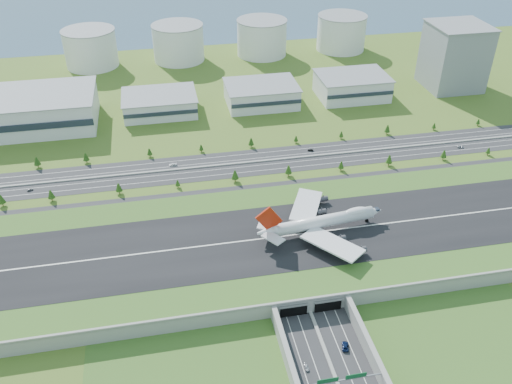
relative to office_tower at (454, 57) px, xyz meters
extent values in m
plane|color=#415B1C|center=(-200.00, -195.00, -27.50)|extent=(1200.00, 1200.00, 0.00)
cube|color=gray|center=(-200.00, -195.00, -23.50)|extent=(520.00, 100.00, 8.00)
cube|color=#38561D|center=(-200.00, -195.00, -19.42)|extent=(520.00, 100.00, 0.16)
cube|color=black|center=(-200.00, -195.00, -19.28)|extent=(520.00, 58.00, 0.12)
cube|color=silver|center=(-200.00, -195.00, -19.20)|extent=(520.00, 0.90, 0.02)
cube|color=gray|center=(-200.00, -244.40, -18.90)|extent=(520.00, 1.20, 1.20)
cube|color=black|center=(-208.50, -245.20, -24.30)|extent=(13.00, 1.20, 6.00)
cube|color=black|center=(-191.50, -245.20, -24.30)|extent=(13.00, 1.20, 6.00)
cylinder|color=gray|center=(-181.00, -290.00, -24.00)|extent=(0.70, 0.70, 7.00)
cube|color=gray|center=(-200.00, -290.00, -20.30)|extent=(38.00, 0.50, 0.50)
cube|color=#0C4C23|center=(-206.00, -290.10, -18.90)|extent=(9.00, 0.30, 2.40)
cube|color=#0C4C23|center=(-194.00, -290.10, -18.90)|extent=(9.00, 0.30, 2.40)
cube|color=#28282B|center=(-200.00, -100.00, -27.44)|extent=(560.00, 36.00, 0.12)
cylinder|color=#3D2819|center=(-362.31, -122.00, -26.03)|extent=(0.50, 0.50, 2.94)
cone|color=#1C3C10|center=(-362.31, -122.00, -22.28)|extent=(4.57, 4.57, 5.87)
cylinder|color=#3D2819|center=(-332.97, -122.00, -26.10)|extent=(0.50, 0.50, 2.80)
cone|color=#1C3C10|center=(-332.97, -122.00, -22.52)|extent=(4.36, 4.36, 5.61)
cylinder|color=#3D2819|center=(-291.58, -122.00, -26.12)|extent=(0.50, 0.50, 2.77)
cone|color=#1C3C10|center=(-291.58, -122.00, -22.58)|extent=(4.30, 4.30, 5.53)
cylinder|color=#3D2819|center=(-254.38, -122.00, -26.50)|extent=(0.50, 0.50, 2.00)
cone|color=#1C3C10|center=(-254.38, -122.00, -23.95)|extent=(3.11, 3.11, 3.99)
cylinder|color=#3D2819|center=(-216.62, -122.00, -25.97)|extent=(0.50, 0.50, 3.05)
cone|color=#1C3C10|center=(-216.62, -122.00, -22.07)|extent=(4.75, 4.75, 6.10)
cylinder|color=#3D2819|center=(-180.38, -122.00, -26.04)|extent=(0.50, 0.50, 2.92)
cone|color=#1C3C10|center=(-180.38, -122.00, -22.31)|extent=(4.54, 4.54, 5.84)
cylinder|color=#3D2819|center=(-143.52, -122.00, -26.23)|extent=(0.50, 0.50, 2.53)
cone|color=#1C3C10|center=(-143.52, -122.00, -23.00)|extent=(3.94, 3.94, 5.06)
cylinder|color=#3D2819|center=(-108.86, -122.00, -26.05)|extent=(0.50, 0.50, 2.91)
cone|color=#1C3C10|center=(-108.86, -122.00, -22.33)|extent=(4.52, 4.52, 5.81)
cylinder|color=#3D2819|center=(-68.02, -122.00, -26.15)|extent=(0.50, 0.50, 2.71)
cone|color=#1C3C10|center=(-68.02, -122.00, -22.68)|extent=(4.21, 4.21, 5.42)
cylinder|color=#3D2819|center=(-33.51, -122.00, -26.44)|extent=(0.50, 0.50, 2.13)
cone|color=#1C3C10|center=(-33.51, -122.00, -23.72)|extent=(3.31, 3.31, 4.26)
cylinder|color=#3D2819|center=(-347.19, -78.00, -26.04)|extent=(0.50, 0.50, 2.93)
cone|color=#1C3C10|center=(-347.19, -78.00, -22.29)|extent=(4.56, 4.56, 5.86)
cylinder|color=#3D2819|center=(-314.61, -78.00, -26.12)|extent=(0.50, 0.50, 2.77)
cone|color=#1C3C10|center=(-314.61, -78.00, -22.58)|extent=(4.31, 4.31, 5.54)
cylinder|color=#3D2819|center=(-270.96, -78.00, -26.31)|extent=(0.50, 0.50, 2.38)
cone|color=#1C3C10|center=(-270.96, -78.00, -23.28)|extent=(3.70, 3.70, 4.75)
cylinder|color=#3D2819|center=(-234.24, -78.00, -26.47)|extent=(0.50, 0.50, 2.06)
cone|color=#1C3C10|center=(-234.24, -78.00, -23.85)|extent=(3.20, 3.20, 4.11)
cylinder|color=#3D2819|center=(-197.57, -78.00, -26.17)|extent=(0.50, 0.50, 2.65)
cone|color=#1C3C10|center=(-197.57, -78.00, -22.78)|extent=(4.13, 4.13, 5.31)
cylinder|color=#3D2819|center=(-163.67, -78.00, -26.48)|extent=(0.50, 0.50, 2.04)
cone|color=#1C3C10|center=(-163.67, -78.00, -23.86)|extent=(3.18, 3.18, 4.09)
cylinder|color=#3D2819|center=(-128.53, -78.00, -26.44)|extent=(0.50, 0.50, 2.13)
cone|color=#1C3C10|center=(-128.53, -78.00, -23.71)|extent=(3.31, 3.31, 4.26)
cylinder|color=#3D2819|center=(-91.87, -78.00, -26.12)|extent=(0.50, 0.50, 2.76)
cone|color=#1C3C10|center=(-91.87, -78.00, -22.59)|extent=(4.29, 4.29, 5.52)
cylinder|color=#3D2819|center=(-53.29, -78.00, -26.49)|extent=(0.50, 0.50, 2.01)
cone|color=#1C3C10|center=(-53.29, -78.00, -23.92)|extent=(3.13, 3.13, 4.03)
cylinder|color=#3D2819|center=(-15.95, -78.00, -26.50)|extent=(0.50, 0.50, 2.00)
cone|color=#1C3C10|center=(-15.95, -78.00, -23.94)|extent=(3.12, 3.12, 4.01)
cube|color=silver|center=(-370.00, -10.00, -15.00)|extent=(120.00, 60.00, 25.00)
cube|color=silver|center=(-260.00, -5.00, -20.00)|extent=(58.00, 42.00, 15.00)
cube|color=silver|center=(-175.00, -5.00, -19.00)|extent=(58.00, 42.00, 17.00)
cube|color=silver|center=(-95.00, -5.00, -18.00)|extent=(58.00, 42.00, 19.00)
cube|color=gray|center=(0.00, 0.00, 0.00)|extent=(46.00, 46.00, 55.00)
cylinder|color=silver|center=(-320.00, 115.00, -10.00)|extent=(50.00, 50.00, 35.00)
cylinder|color=silver|center=(-235.00, 115.00, -10.00)|extent=(50.00, 50.00, 35.00)
cylinder|color=silver|center=(-150.00, 115.00, -10.00)|extent=(50.00, 50.00, 35.00)
cylinder|color=silver|center=(-65.00, 115.00, -10.00)|extent=(50.00, 50.00, 35.00)
cube|color=#38556C|center=(-200.00, 285.00, -27.47)|extent=(1200.00, 260.00, 0.06)
cylinder|color=silver|center=(-179.52, -194.29, -13.00)|extent=(60.47, 13.67, 6.87)
cone|color=silver|center=(-147.54, -190.62, -13.00)|extent=(9.31, 7.80, 6.87)
cone|color=silver|center=(-211.49, -197.95, -12.57)|extent=(11.44, 8.04, 6.87)
ellipsoid|color=silver|center=(-159.22, -191.96, -10.53)|extent=(15.15, 6.98, 4.22)
cube|color=silver|center=(-179.57, -212.65, -14.07)|extent=(30.99, 33.88, 1.69)
cube|color=silver|center=(-183.73, -176.41, -14.07)|extent=(26.45, 35.07, 1.69)
cylinder|color=#38383D|center=(-172.97, -206.49, -16.43)|extent=(5.91, 3.83, 3.22)
cylinder|color=#38383D|center=(-165.41, -217.50, -16.43)|extent=(5.91, 3.83, 3.22)
cylinder|color=#38383D|center=(-175.90, -180.91, -16.43)|extent=(5.91, 3.83, 3.22)
cylinder|color=#38383D|center=(-171.03, -168.48, -16.43)|extent=(5.91, 3.83, 3.22)
cube|color=silver|center=(-209.63, -204.76, -11.71)|extent=(12.20, 13.31, 0.64)
cube|color=silver|center=(-211.22, -190.90, -11.71)|extent=(10.60, 13.39, 0.64)
cube|color=#B3220C|center=(-210.42, -197.83, -4.42)|extent=(15.30, 2.70, 16.08)
cylinder|color=black|center=(-151.98, -191.13, -18.63)|extent=(2.04, 0.75, 2.04)
cylinder|color=black|center=(-183.39, -198.18, -18.63)|extent=(2.04, 0.75, 2.04)
cylinder|color=black|center=(-184.17, -191.36, -18.63)|extent=(2.04, 0.75, 2.04)
cylinder|color=black|center=(-189.78, -198.92, -18.63)|extent=(2.04, 0.75, 2.04)
cylinder|color=black|center=(-190.56, -192.10, -18.63)|extent=(2.04, 0.75, 2.04)
imported|color=silver|center=(-210.70, -276.14, -26.66)|extent=(1.83, 4.30, 1.45)
imported|color=#0B1738|center=(-190.54, -268.64, -26.53)|extent=(4.43, 6.63, 1.69)
imported|color=#5E5E63|center=(-348.30, -107.71, -26.71)|extent=(4.24, 2.88, 1.34)
imported|color=black|center=(-156.46, -92.25, -26.71)|extent=(4.29, 2.53, 1.34)
imported|color=#B0B0B5|center=(-47.26, -108.43, -26.69)|extent=(5.40, 3.44, 1.39)
imported|color=white|center=(-255.83, -93.60, -26.60)|extent=(5.55, 2.60, 1.57)
camera|label=1|loc=(-261.24, -421.13, 165.46)|focal=38.00mm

